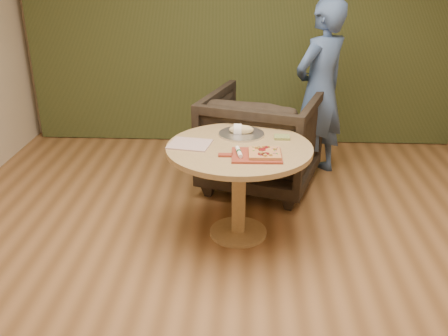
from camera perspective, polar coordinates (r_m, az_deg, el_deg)
room_shell at (r=2.80m, az=1.29°, el=9.62°), size 5.04×6.04×2.84m
curtain at (r=5.66m, az=2.22°, el=16.74°), size 4.80×0.14×2.78m
pedestal_table at (r=3.74m, az=1.74°, el=0.52°), size 1.09×1.09×0.75m
pizza_paddle at (r=3.50m, az=3.58°, el=1.45°), size 0.45×0.29×0.01m
flatbread_pizza at (r=3.50m, az=4.66°, el=1.72°), size 0.22×0.22×0.04m
cutlery_roll at (r=3.50m, az=1.71°, el=1.85°), size 0.06×0.20×0.03m
newspaper at (r=3.72m, az=-3.93°, el=2.74°), size 0.34×0.30×0.01m
serving_tray at (r=3.92m, az=2.01°, el=3.92°), size 0.36×0.36×0.02m
bread_roll at (r=3.90m, az=1.88°, el=4.42°), size 0.19×0.09×0.09m
green_packet at (r=3.86m, az=6.64°, el=3.52°), size 0.12×0.10×0.02m
armchair at (r=4.65m, az=4.33°, el=3.76°), size 1.21×1.17×1.01m
person_standing at (r=4.87m, az=10.89°, el=8.64°), size 0.74×0.72×1.70m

